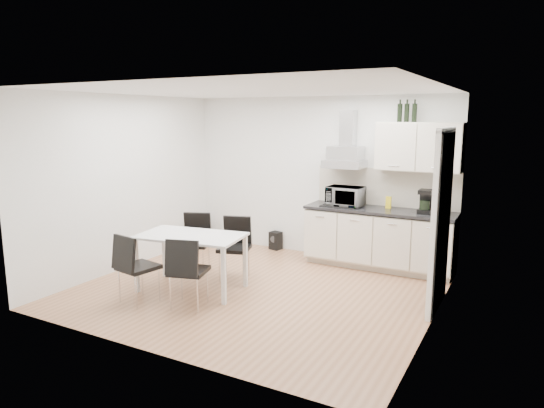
# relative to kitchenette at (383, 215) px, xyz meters

# --- Properties ---
(ground) EXTENTS (4.50, 4.50, 0.00)m
(ground) POSITION_rel_kitchenette_xyz_m (-1.19, -1.73, -0.83)
(ground) COLOR #AF7C57
(ground) RESTS_ON ground
(wall_back) EXTENTS (4.50, 0.10, 2.60)m
(wall_back) POSITION_rel_kitchenette_xyz_m (-1.19, 0.27, 0.47)
(wall_back) COLOR white
(wall_back) RESTS_ON ground
(wall_front) EXTENTS (4.50, 0.10, 2.60)m
(wall_front) POSITION_rel_kitchenette_xyz_m (-1.19, -3.73, 0.47)
(wall_front) COLOR white
(wall_front) RESTS_ON ground
(wall_left) EXTENTS (0.10, 4.00, 2.60)m
(wall_left) POSITION_rel_kitchenette_xyz_m (-3.44, -1.73, 0.47)
(wall_left) COLOR white
(wall_left) RESTS_ON ground
(wall_right) EXTENTS (0.10, 4.00, 2.60)m
(wall_right) POSITION_rel_kitchenette_xyz_m (1.06, -1.73, 0.47)
(wall_right) COLOR white
(wall_right) RESTS_ON ground
(ceiling) EXTENTS (4.50, 4.50, 0.00)m
(ceiling) POSITION_rel_kitchenette_xyz_m (-1.19, -1.73, 1.77)
(ceiling) COLOR white
(ceiling) RESTS_ON wall_back
(doorway) EXTENTS (0.08, 1.04, 2.10)m
(doorway) POSITION_rel_kitchenette_xyz_m (1.02, -1.18, 0.22)
(doorway) COLOR white
(doorway) RESTS_ON ground
(kitchenette) EXTENTS (2.22, 0.64, 2.52)m
(kitchenette) POSITION_rel_kitchenette_xyz_m (0.00, 0.00, 0.00)
(kitchenette) COLOR beige
(kitchenette) RESTS_ON ground
(dining_table) EXTENTS (1.46, 0.97, 0.75)m
(dining_table) POSITION_rel_kitchenette_xyz_m (-1.96, -2.12, -0.16)
(dining_table) COLOR white
(dining_table) RESTS_ON ground
(chair_far_left) EXTENTS (0.59, 0.63, 0.88)m
(chair_far_left) POSITION_rel_kitchenette_xyz_m (-2.33, -1.57, -0.39)
(chair_far_left) COLOR black
(chair_far_left) RESTS_ON ground
(chair_far_right) EXTENTS (0.57, 0.61, 0.88)m
(chair_far_right) POSITION_rel_kitchenette_xyz_m (-1.68, -1.50, -0.39)
(chair_far_right) COLOR black
(chair_far_right) RESTS_ON ground
(chair_near_left) EXTENTS (0.52, 0.57, 0.88)m
(chair_near_left) POSITION_rel_kitchenette_xyz_m (-2.25, -2.80, -0.39)
(chair_near_left) COLOR black
(chair_near_left) RESTS_ON ground
(chair_near_right) EXTENTS (0.56, 0.60, 0.88)m
(chair_near_right) POSITION_rel_kitchenette_xyz_m (-1.61, -2.62, -0.39)
(chair_near_right) COLOR black
(chair_near_right) RESTS_ON ground
(guitar_amp) EXTENTS (0.28, 0.53, 0.43)m
(guitar_amp) POSITION_rel_kitchenette_xyz_m (-3.31, -0.19, -0.62)
(guitar_amp) COLOR black
(guitar_amp) RESTS_ON ground
(floor_speaker) EXTENTS (0.22, 0.20, 0.31)m
(floor_speaker) POSITION_rel_kitchenette_xyz_m (-1.91, 0.17, -0.68)
(floor_speaker) COLOR black
(floor_speaker) RESTS_ON ground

